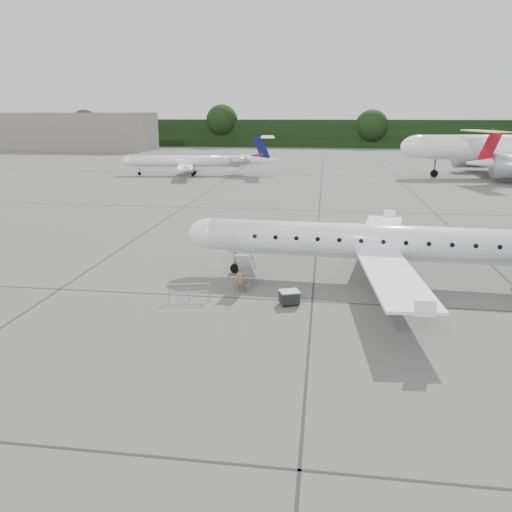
# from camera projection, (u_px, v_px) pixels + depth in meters

# --- Properties ---
(ground) EXTENTS (320.00, 320.00, 0.00)m
(ground) POSITION_uv_depth(u_px,v_px,m) (382.00, 325.00, 24.19)
(ground) COLOR slate
(ground) RESTS_ON ground
(treeline) EXTENTS (260.00, 4.00, 8.00)m
(treeline) POSITION_uv_depth(u_px,v_px,m) (336.00, 134.00, 146.87)
(treeline) COLOR black
(treeline) RESTS_ON ground
(terminal_building) EXTENTS (40.00, 14.00, 10.00)m
(terminal_building) POSITION_uv_depth(u_px,v_px,m) (80.00, 131.00, 136.64)
(terminal_building) COLOR slate
(terminal_building) RESTS_ON ground
(main_regional_jet) EXTENTS (28.25, 20.95, 7.02)m
(main_regional_jet) POSITION_uv_depth(u_px,v_px,m) (386.00, 225.00, 29.56)
(main_regional_jet) COLOR white
(main_regional_jet) RESTS_ON ground
(airstair) EXTENTS (0.96, 2.39, 2.20)m
(airstair) POSITION_uv_depth(u_px,v_px,m) (245.00, 268.00, 29.55)
(airstair) COLOR white
(airstair) RESTS_ON ground
(passenger) EXTENTS (0.59, 0.41, 1.53)m
(passenger) POSITION_uv_depth(u_px,v_px,m) (241.00, 280.00, 28.39)
(passenger) COLOR olive
(passenger) RESTS_ON ground
(safety_railing) EXTENTS (2.17, 0.53, 1.00)m
(safety_railing) POSITION_uv_depth(u_px,v_px,m) (189.00, 293.00, 27.14)
(safety_railing) COLOR #94969C
(safety_railing) RESTS_ON ground
(baggage_cart) EXTENTS (1.19, 1.08, 0.84)m
(baggage_cart) POSITION_uv_depth(u_px,v_px,m) (289.00, 297.00, 26.68)
(baggage_cart) COLOR black
(baggage_cart) RESTS_ON ground
(bg_narrowbody) EXTENTS (39.83, 30.93, 13.20)m
(bg_narrowbody) POSITION_uv_depth(u_px,v_px,m) (512.00, 135.00, 77.92)
(bg_narrowbody) COLOR white
(bg_narrowbody) RESTS_ON ground
(bg_regional_left) EXTENTS (26.35, 20.54, 6.36)m
(bg_regional_left) POSITION_uv_depth(u_px,v_px,m) (188.00, 156.00, 81.51)
(bg_regional_left) COLOR white
(bg_regional_left) RESTS_ON ground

